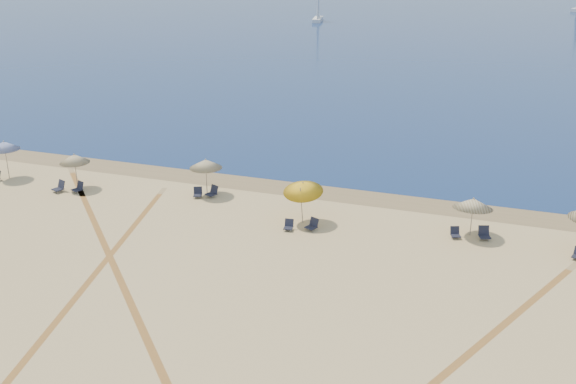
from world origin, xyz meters
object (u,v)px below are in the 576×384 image
(umbrella_4, at_px, (473,203))
(sailboat_3, at_px, (318,7))
(chair_1, at_px, (59,187))
(chair_5, at_px, (289,225))
(chair_4, at_px, (213,192))
(umbrella_2, at_px, (206,164))
(chair_2, at_px, (78,187))
(chair_7, at_px, (455,233))
(umbrella_0, at_px, (4,146))
(umbrella_3, at_px, (303,187))
(chair_8, at_px, (484,234))
(chair_6, at_px, (312,225))
(umbrella_1, at_px, (74,159))

(umbrella_4, relative_size, sailboat_3, 0.25)
(chair_1, distance_m, chair_5, 15.95)
(chair_1, relative_size, chair_4, 1.02)
(umbrella_2, bearing_deg, chair_4, -24.82)
(chair_2, height_order, chair_7, chair_2)
(umbrella_0, bearing_deg, umbrella_4, 1.27)
(chair_2, distance_m, chair_5, 14.78)
(umbrella_2, height_order, chair_7, umbrella_2)
(chair_2, bearing_deg, umbrella_4, 24.32)
(umbrella_2, distance_m, umbrella_3, 7.50)
(umbrella_2, xyz_separation_m, chair_8, (17.18, -1.17, -1.75))
(umbrella_2, relative_size, chair_6, 2.96)
(umbrella_1, bearing_deg, chair_4, 9.53)
(chair_6, bearing_deg, chair_4, -177.65)
(chair_1, distance_m, chair_2, 1.24)
(umbrella_1, distance_m, chair_2, 1.89)
(umbrella_1, xyz_separation_m, umbrella_3, (15.64, -0.54, 0.12))
(umbrella_4, relative_size, chair_5, 3.57)
(chair_5, bearing_deg, chair_2, 168.41)
(chair_8, bearing_deg, chair_6, 172.74)
(chair_1, height_order, chair_8, chair_1)
(umbrella_2, distance_m, chair_2, 8.53)
(umbrella_2, height_order, chair_8, umbrella_2)
(chair_5, bearing_deg, chair_4, 145.34)
(umbrella_3, bearing_deg, chair_4, 162.84)
(umbrella_1, distance_m, chair_1, 2.07)
(chair_5, bearing_deg, chair_1, 170.00)
(sailboat_3, bearing_deg, umbrella_4, -78.93)
(chair_7, bearing_deg, sailboat_3, 90.18)
(umbrella_1, height_order, chair_5, umbrella_1)
(umbrella_0, xyz_separation_m, umbrella_2, (14.10, 1.60, -0.25))
(chair_6, bearing_deg, umbrella_4, 37.14)
(umbrella_2, relative_size, umbrella_3, 0.89)
(umbrella_1, distance_m, chair_8, 25.75)
(chair_6, bearing_deg, umbrella_1, -161.51)
(umbrella_2, distance_m, chair_5, 7.77)
(umbrella_2, height_order, umbrella_3, umbrella_3)
(chair_1, relative_size, chair_5, 1.39)
(umbrella_0, height_order, umbrella_3, umbrella_3)
(umbrella_1, height_order, chair_6, umbrella_1)
(umbrella_1, bearing_deg, umbrella_2, 11.59)
(umbrella_0, bearing_deg, chair_2, -6.57)
(umbrella_3, bearing_deg, umbrella_0, 178.15)
(umbrella_3, relative_size, chair_6, 3.32)
(chair_2, height_order, chair_5, chair_2)
(umbrella_3, height_order, sailboat_3, sailboat_3)
(chair_4, height_order, chair_6, chair_4)
(chair_6, xyz_separation_m, sailboat_3, (-26.88, 91.97, 2.43))
(umbrella_3, height_order, chair_8, umbrella_3)
(chair_8, xyz_separation_m, sailboat_3, (-36.09, 90.09, 2.41))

